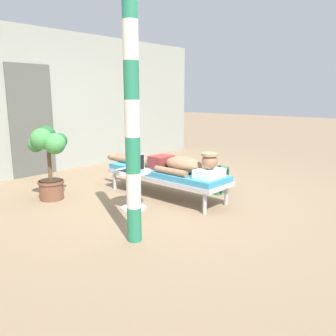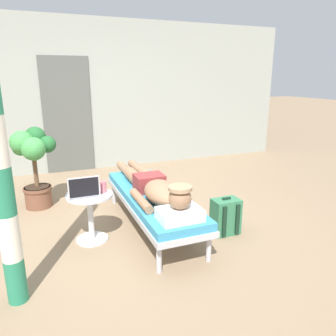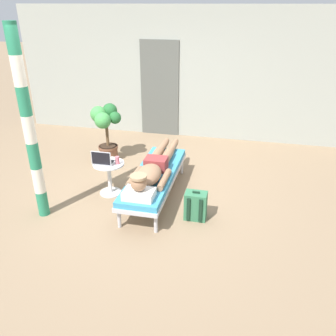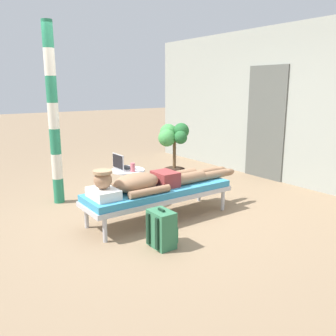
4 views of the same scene
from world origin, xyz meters
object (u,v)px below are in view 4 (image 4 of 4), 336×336
at_px(lounge_chair, 159,193).
at_px(drink_glass, 133,167).
at_px(side_table, 128,181).
at_px(laptop, 122,165).
at_px(backpack, 162,229).
at_px(potted_plant, 173,147).
at_px(porch_post, 53,116).
at_px(person_reclining, 152,181).

distance_m(lounge_chair, drink_glass, 0.61).
bearing_deg(side_table, lounge_chair, 4.45).
xyz_separation_m(laptop, backpack, (1.47, -0.34, -0.39)).
height_order(side_table, drink_glass, drink_glass).
bearing_deg(potted_plant, porch_post, -95.18).
bearing_deg(backpack, side_table, 164.51).
height_order(person_reclining, laptop, laptop).
xyz_separation_m(lounge_chair, backpack, (0.70, -0.45, -0.15)).
bearing_deg(side_table, person_reclining, -3.87).
bearing_deg(potted_plant, backpack, -39.25).
height_order(backpack, porch_post, porch_post).
xyz_separation_m(lounge_chair, side_table, (-0.71, -0.06, 0.01)).
distance_m(lounge_chair, porch_post, 1.88).
xyz_separation_m(person_reclining, porch_post, (-1.41, -0.73, 0.75)).
xyz_separation_m(side_table, backpack, (1.41, -0.39, -0.16)).
xyz_separation_m(laptop, drink_glass, (0.21, 0.05, 0.00)).
distance_m(person_reclining, side_table, 0.73).
height_order(lounge_chair, potted_plant, potted_plant).
bearing_deg(drink_glass, potted_plant, 119.38).
xyz_separation_m(side_table, drink_glass, (0.15, -0.00, 0.23)).
bearing_deg(backpack, porch_post, -169.69).
xyz_separation_m(lounge_chair, person_reclining, (0.00, -0.10, 0.17)).
height_order(person_reclining, drink_glass, person_reclining).
relative_size(person_reclining, potted_plant, 2.03).
xyz_separation_m(backpack, potted_plant, (-1.93, 1.58, 0.46)).
distance_m(backpack, porch_post, 2.40).
bearing_deg(backpack, laptop, 167.00).
height_order(laptop, drink_glass, laptop).
xyz_separation_m(person_reclining, side_table, (-0.71, 0.05, -0.16)).
bearing_deg(side_table, drink_glass, -1.15).
distance_m(laptop, backpack, 1.56).
height_order(laptop, porch_post, porch_post).
bearing_deg(drink_glass, backpack, -17.10).
distance_m(lounge_chair, laptop, 0.81).
bearing_deg(person_reclining, laptop, -179.76).
bearing_deg(side_table, potted_plant, 113.67).
height_order(side_table, porch_post, porch_post).
relative_size(lounge_chair, drink_glass, 16.36).
bearing_deg(porch_post, person_reclining, 27.32).
bearing_deg(lounge_chair, person_reclining, -90.00).
bearing_deg(side_table, backpack, -15.49).
bearing_deg(backpack, person_reclining, 153.98).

